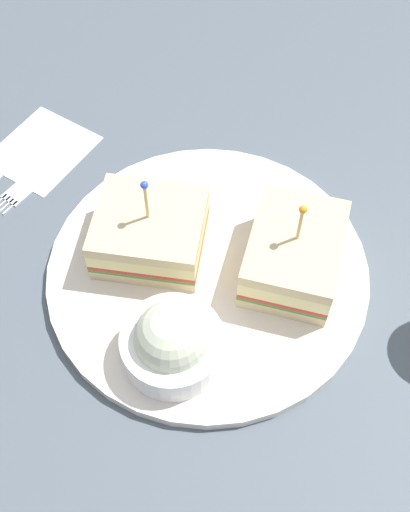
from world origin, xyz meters
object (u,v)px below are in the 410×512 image
Objects in this scene: sandwich_half_front at (291,258)px; sandwich_half_back at (147,232)px; plate at (205,271)px; coleslaw_bowl at (169,342)px; knife at (4,162)px; fork at (29,180)px; napkin at (40,150)px.

sandwich_half_front is 13.21cm from sandwich_half_back.
plate is 3.45× the size of coleslaw_bowl.
knife is (-21.22, 13.64, -0.37)cm from plate.
sandwich_half_back is (-12.90, 2.85, -0.13)cm from sandwich_half_front.
fork is at bearing 145.78° from sandwich_half_back.
sandwich_half_front is 1.22× the size of napkin.
coleslaw_bowl is at bearing -108.34° from plate.
coleslaw_bowl is (-10.48, -8.13, -0.16)cm from sandwich_half_front.
sandwich_half_back reaches higher than coleslaw_bowl.
plate reaches higher than fork.
napkin is 0.87× the size of knife.
napkin is at bearing 133.54° from sandwich_half_back.
coleslaw_bowl reaches higher than knife.
sandwich_half_front is 1.10× the size of fork.
sandwich_half_front is at bearing -32.20° from napkin.
napkin is at bearing 121.71° from coleslaw_bowl.
napkin is at bearing 138.91° from plate.
sandwich_half_front is 1.40× the size of coleslaw_bowl.
sandwich_half_back reaches higher than knife.
sandwich_half_front is 13.27cm from coleslaw_bowl.
plate is 6.46cm from sandwich_half_back.
plate is at bearing -31.46° from fork.
coleslaw_bowl is 25.21cm from fork.
sandwich_half_front reaches higher than napkin.
plate is 9.53cm from coleslaw_bowl.
coleslaw_bowl is 0.76× the size of knife.
napkin is (-25.39, 15.99, -3.49)cm from sandwich_half_front.
sandwich_half_back is 1.10× the size of napkin.
knife is at bearing 153.88° from sandwich_half_front.
plate is at bearing 71.66° from coleslaw_bowl.
sandwich_half_back is 0.96× the size of knife.
plate is at bearing -41.09° from napkin.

